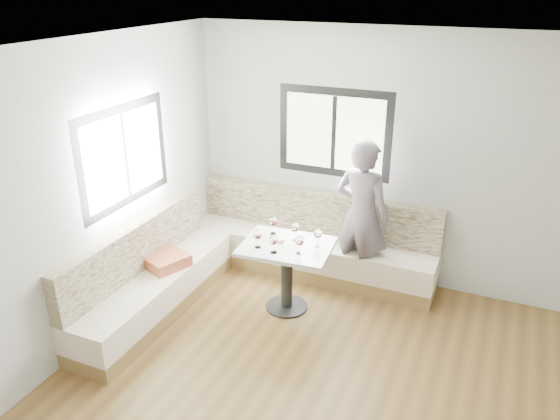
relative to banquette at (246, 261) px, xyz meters
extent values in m
cube|color=white|center=(1.59, -1.63, 2.47)|extent=(5.00, 5.00, 0.01)
cube|color=#B7B7B2|center=(1.59, 0.87, 1.07)|extent=(5.00, 0.01, 2.80)
cube|color=#B7B7B2|center=(-0.91, -1.63, 1.07)|extent=(0.01, 5.00, 2.80)
cube|color=black|center=(0.69, 0.86, 1.32)|extent=(1.30, 0.02, 1.00)
cube|color=black|center=(-0.90, -0.73, 1.32)|extent=(0.02, 1.30, 1.00)
cube|color=olive|center=(0.54, 0.59, -0.25)|extent=(2.90, 0.55, 0.16)
cube|color=#F5E8CC|center=(0.54, 0.59, -0.03)|extent=(2.90, 0.55, 0.29)
cube|color=beige|center=(0.54, 0.80, 0.37)|extent=(2.90, 0.14, 0.50)
cube|color=olive|center=(-0.63, -0.81, -0.25)|extent=(0.55, 2.25, 0.16)
cube|color=#F5E8CC|center=(-0.63, -0.81, -0.03)|extent=(0.55, 2.25, 0.29)
cube|color=beige|center=(-0.84, -0.81, 0.37)|extent=(0.14, 2.25, 0.50)
cube|color=#AA5633|center=(-0.62, -0.61, 0.18)|extent=(0.53, 0.53, 0.12)
cylinder|color=black|center=(0.58, -0.20, -0.32)|extent=(0.44, 0.44, 0.02)
cylinder|color=black|center=(0.58, -0.20, 0.02)|extent=(0.12, 0.12, 0.70)
cube|color=silver|center=(0.58, -0.20, 0.39)|extent=(0.96, 0.78, 0.04)
imported|color=#5F555E|center=(1.15, 0.53, 0.53)|extent=(0.71, 0.55, 1.73)
cylinder|color=white|center=(0.49, -0.16, 0.43)|extent=(0.09, 0.09, 0.03)
sphere|color=black|center=(0.51, -0.15, 0.44)|extent=(0.02, 0.02, 0.02)
sphere|color=black|center=(0.48, -0.15, 0.44)|extent=(0.02, 0.02, 0.02)
sphere|color=black|center=(0.49, -0.17, 0.44)|extent=(0.02, 0.02, 0.02)
cylinder|color=white|center=(0.33, -0.37, 0.42)|extent=(0.06, 0.06, 0.01)
cylinder|color=white|center=(0.33, -0.37, 0.46)|extent=(0.01, 0.01, 0.08)
ellipsoid|color=white|center=(0.33, -0.37, 0.56)|extent=(0.09, 0.09, 0.11)
cylinder|color=#450305|center=(0.33, -0.37, 0.53)|extent=(0.06, 0.06, 0.02)
cylinder|color=white|center=(0.53, -0.41, 0.42)|extent=(0.06, 0.06, 0.01)
cylinder|color=white|center=(0.53, -0.41, 0.46)|extent=(0.01, 0.01, 0.08)
ellipsoid|color=white|center=(0.53, -0.41, 0.56)|extent=(0.09, 0.09, 0.11)
cylinder|color=#450305|center=(0.53, -0.41, 0.53)|extent=(0.06, 0.06, 0.02)
cylinder|color=white|center=(0.77, -0.33, 0.42)|extent=(0.06, 0.06, 0.01)
cylinder|color=white|center=(0.77, -0.33, 0.46)|extent=(0.01, 0.01, 0.08)
ellipsoid|color=white|center=(0.77, -0.33, 0.56)|extent=(0.09, 0.09, 0.11)
cylinder|color=#450305|center=(0.77, -0.33, 0.53)|extent=(0.06, 0.06, 0.02)
cylinder|color=white|center=(0.61, -0.06, 0.42)|extent=(0.06, 0.06, 0.01)
cylinder|color=white|center=(0.61, -0.06, 0.46)|extent=(0.01, 0.01, 0.08)
ellipsoid|color=white|center=(0.61, -0.06, 0.56)|extent=(0.09, 0.09, 0.11)
cylinder|color=#450305|center=(0.61, -0.06, 0.53)|extent=(0.06, 0.06, 0.02)
cylinder|color=white|center=(0.87, -0.10, 0.42)|extent=(0.06, 0.06, 0.01)
cylinder|color=white|center=(0.87, -0.10, 0.46)|extent=(0.01, 0.01, 0.08)
ellipsoid|color=white|center=(0.87, -0.10, 0.56)|extent=(0.09, 0.09, 0.11)
cylinder|color=#450305|center=(0.87, -0.10, 0.53)|extent=(0.06, 0.06, 0.02)
cylinder|color=white|center=(0.35, -0.03, 0.42)|extent=(0.06, 0.06, 0.01)
cylinder|color=white|center=(0.35, -0.03, 0.46)|extent=(0.01, 0.01, 0.08)
ellipsoid|color=white|center=(0.35, -0.03, 0.56)|extent=(0.09, 0.09, 0.11)
cylinder|color=#450305|center=(0.35, -0.03, 0.53)|extent=(0.06, 0.06, 0.02)
camera|label=1|loc=(2.49, -4.73, 2.93)|focal=35.00mm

